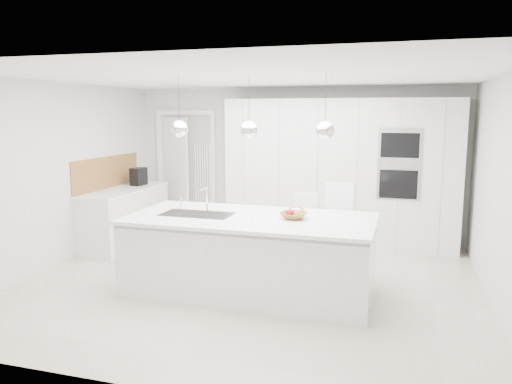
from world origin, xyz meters
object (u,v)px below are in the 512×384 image
(island_base, at_px, (249,257))
(bar_stool_right, at_px, (337,233))
(espresso_machine, at_px, (139,176))
(bar_stool_left, at_px, (304,234))
(fruit_bowl, at_px, (293,215))

(island_base, distance_m, bar_stool_right, 1.22)
(espresso_machine, xyz_separation_m, bar_stool_left, (2.99, -1.02, -0.52))
(fruit_bowl, xyz_separation_m, espresso_machine, (-3.03, 1.85, 0.11))
(bar_stool_left, height_order, bar_stool_right, bar_stool_right)
(island_base, bearing_deg, bar_stool_right, 41.70)
(island_base, bearing_deg, espresso_machine, 142.62)
(fruit_bowl, bearing_deg, island_base, -170.75)
(espresso_machine, bearing_deg, island_base, -31.11)
(bar_stool_left, bearing_deg, bar_stool_right, -2.67)
(bar_stool_left, distance_m, bar_stool_right, 0.46)
(fruit_bowl, height_order, espresso_machine, espresso_machine)
(fruit_bowl, xyz_separation_m, bar_stool_right, (0.40, 0.72, -0.34))
(bar_stool_left, bearing_deg, espresso_machine, 171.55)
(island_base, distance_m, fruit_bowl, 0.72)
(fruit_bowl, relative_size, bar_stool_left, 0.29)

